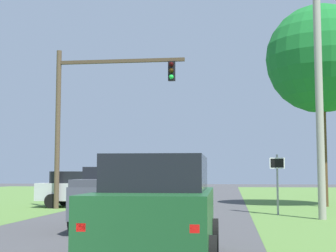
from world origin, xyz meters
TOP-DOWN VIEW (x-y plane):
  - ground_plane at (0.00, 10.00)m, footprint 120.00×120.00m
  - red_suv_near at (1.94, 4.48)m, footprint 2.30×4.69m
  - pickup_truck_lead at (-0.20, 10.44)m, footprint 2.43×5.14m
  - traffic_light at (-3.35, 18.10)m, footprint 6.22×0.40m
  - keep_moving_sign at (5.16, 15.77)m, footprint 0.60×0.09m
  - oak_tree_right at (7.95, 21.21)m, footprint 5.58×5.58m
  - crossing_suv_far at (-3.80, 19.29)m, footprint 4.71×2.19m
  - utility_pole_right at (6.57, 13.97)m, footprint 0.28×0.28m

SIDE VIEW (x-z plane):
  - ground_plane at x=0.00m, z-range 0.00..0.00m
  - crossing_suv_far at x=-3.80m, z-range 0.05..1.80m
  - pickup_truck_lead at x=-0.20m, z-range 0.04..1.90m
  - red_suv_near at x=1.94m, z-range 0.04..2.06m
  - keep_moving_sign at x=5.16m, z-range 0.34..2.77m
  - utility_pole_right at x=6.57m, z-range 0.00..9.47m
  - traffic_light at x=-3.35m, z-range 1.13..8.71m
  - oak_tree_right at x=7.95m, z-range 2.35..12.68m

